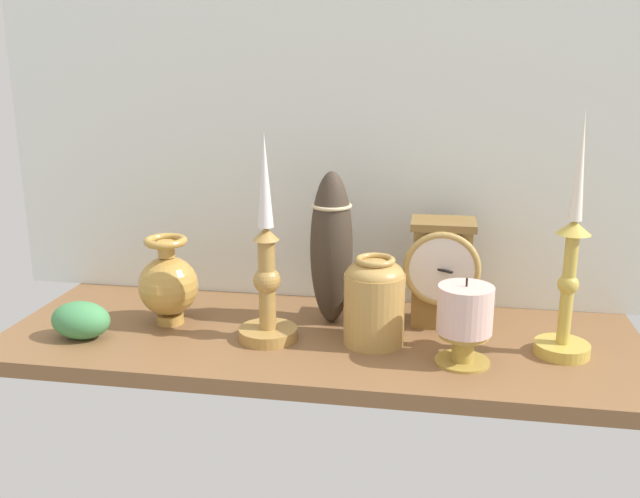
# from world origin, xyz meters

# --- Properties ---
(ground_plane) EXTENTS (1.00, 0.36, 0.02)m
(ground_plane) POSITION_xyz_m (0.00, 0.00, -0.01)
(ground_plane) COLOR brown
(back_wall) EXTENTS (1.20, 0.02, 0.65)m
(back_wall) POSITION_xyz_m (0.00, 0.18, 0.33)
(back_wall) COLOR white
(back_wall) RESTS_ON ground_plane
(mantel_clock) EXTENTS (0.12, 0.10, 0.17)m
(mantel_clock) POSITION_xyz_m (0.19, 0.08, 0.09)
(mantel_clock) COLOR brown
(mantel_clock) RESTS_ON ground_plane
(candlestick_tall_left) EXTENTS (0.09, 0.09, 0.32)m
(candlestick_tall_left) POSITION_xyz_m (-0.08, -0.03, 0.10)
(candlestick_tall_left) COLOR #AD8241
(candlestick_tall_left) RESTS_ON ground_plane
(candlestick_tall_center) EXTENTS (0.08, 0.08, 0.36)m
(candlestick_tall_center) POSITION_xyz_m (0.36, -0.02, 0.11)
(candlestick_tall_center) COLOR gold
(candlestick_tall_center) RESTS_ON ground_plane
(brass_vase_bulbous) EXTENTS (0.10, 0.10, 0.15)m
(brass_vase_bulbous) POSITION_xyz_m (-0.25, 0.01, 0.07)
(brass_vase_bulbous) COLOR #B78A3E
(brass_vase_bulbous) RESTS_ON ground_plane
(brass_vase_jar) EXTENTS (0.09, 0.09, 0.14)m
(brass_vase_jar) POSITION_xyz_m (0.09, -0.02, 0.07)
(brass_vase_jar) COLOR #B48A47
(brass_vase_jar) RESTS_ON ground_plane
(pillar_candle_front) EXTENTS (0.08, 0.08, 0.13)m
(pillar_candle_front) POSITION_xyz_m (0.22, -0.07, 0.07)
(pillar_candle_front) COLOR #AD8C3A
(pillar_candle_front) RESTS_ON ground_plane
(tall_ceramic_vase) EXTENTS (0.07, 0.07, 0.25)m
(tall_ceramic_vase) POSITION_xyz_m (0.01, 0.06, 0.13)
(tall_ceramic_vase) COLOR #3B2F25
(tall_ceramic_vase) RESTS_ON ground_plane
(ivy_sprig) EXTENTS (0.09, 0.07, 0.06)m
(ivy_sprig) POSITION_xyz_m (-0.36, -0.08, 0.03)
(ivy_sprig) COLOR #438B51
(ivy_sprig) RESTS_ON ground_plane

